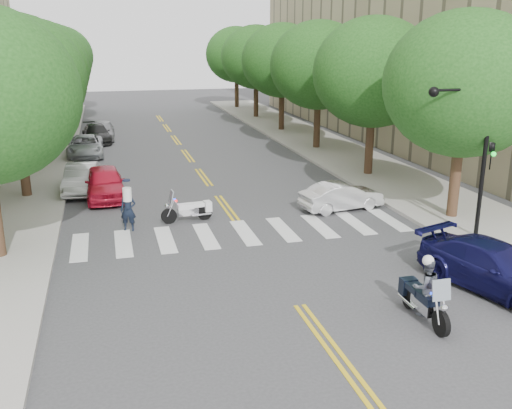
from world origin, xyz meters
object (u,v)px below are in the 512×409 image
object	(u,v)px
motorcycle_police	(424,291)
officer_standing	(128,210)
sedan_blue	(496,268)
convertible	(342,196)
motorcycle_parked	(191,210)

from	to	relation	value
motorcycle_police	officer_standing	world-z (taller)	motorcycle_police
motorcycle_police	sedan_blue	world-z (taller)	motorcycle_police
officer_standing	convertible	xyz separation A→B (m)	(9.20, 0.45, -0.22)
motorcycle_parked	officer_standing	distance (m)	2.64
motorcycle_police	sedan_blue	bearing A→B (deg)	-158.80
officer_standing	convertible	bearing A→B (deg)	14.70
officer_standing	sedan_blue	distance (m)	13.37
convertible	sedan_blue	xyz separation A→B (m)	(1.15, -8.92, 0.10)
convertible	sedan_blue	size ratio (longest dim) A/B	0.75
officer_standing	motorcycle_parked	bearing A→B (deg)	23.97
motorcycle_police	motorcycle_parked	xyz separation A→B (m)	(-4.73, 10.14, -0.35)
convertible	sedan_blue	bearing A→B (deg)	178.11
convertible	officer_standing	bearing A→B (deg)	83.60
officer_standing	sedan_blue	size ratio (longest dim) A/B	0.34
officer_standing	sedan_blue	xyz separation A→B (m)	(10.35, -8.47, -0.12)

